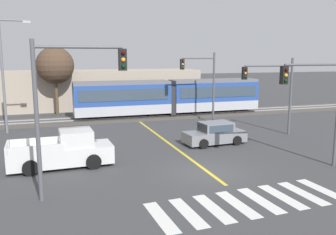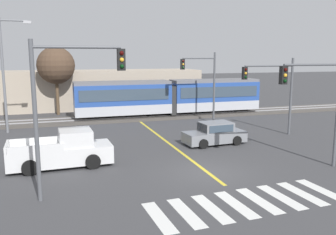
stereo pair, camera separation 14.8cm
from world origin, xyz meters
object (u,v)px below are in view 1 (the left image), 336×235
light_rail_tram (170,96)px  sedan_crossing (215,134)px  traffic_light_far_right (203,78)px  bare_tree_west (55,66)px  street_lamp_west (5,69)px  pickup_truck (64,151)px  traffic_light_near_right (320,95)px  traffic_light_near_left (67,95)px  traffic_light_mid_right (274,85)px

light_rail_tram → sedan_crossing: (-0.63, -11.67, -1.35)m
traffic_light_far_right → bare_tree_west: size_ratio=0.91×
street_lamp_west → light_rail_tram: bearing=13.5°
pickup_truck → traffic_light_near_right: (12.76, -4.42, 3.09)m
pickup_truck → bare_tree_west: (-0.05, 18.33, 4.16)m
traffic_light_far_right → pickup_truck: bearing=-142.4°
light_rail_tram → bare_tree_west: bearing=156.7°
light_rail_tram → traffic_light_far_right: traffic_light_far_right is taller
traffic_light_near_right → bare_tree_west: bearing=119.4°
traffic_light_near_right → traffic_light_near_left: bearing=-179.3°
pickup_truck → traffic_light_mid_right: (15.21, 3.15, 2.97)m
traffic_light_near_right → traffic_light_far_right: 13.82m
light_rail_tram → traffic_light_near_left: (-10.43, -18.33, 2.32)m
light_rail_tram → traffic_light_far_right: (1.64, -4.37, 2.01)m
traffic_light_near_right → traffic_light_mid_right: bearing=72.0°
sedan_crossing → traffic_light_near_right: 7.79m
light_rail_tram → traffic_light_mid_right: bearing=-66.4°
traffic_light_mid_right → bare_tree_west: (-15.27, 15.18, 1.19)m
street_lamp_west → sedan_crossing: bearing=-31.0°
traffic_light_mid_right → traffic_light_near_left: bearing=-152.9°
traffic_light_mid_right → light_rail_tram: bearing=113.6°
street_lamp_west → bare_tree_west: street_lamp_west is taller
street_lamp_west → traffic_light_mid_right: bearing=-20.7°
traffic_light_near_left → street_lamp_west: 15.40m
traffic_light_near_left → street_lamp_west: bearing=104.6°
light_rail_tram → sedan_crossing: light_rail_tram is taller
traffic_light_mid_right → traffic_light_far_right: 6.94m
bare_tree_west → traffic_light_mid_right: bearing=-44.8°
traffic_light_far_right → street_lamp_west: (-15.95, 0.93, 0.92)m
traffic_light_far_right → street_lamp_west: size_ratio=0.71×
pickup_truck → traffic_light_mid_right: 15.82m
pickup_truck → traffic_light_near_left: 5.78m
traffic_light_near_left → traffic_light_near_right: bearing=0.7°
traffic_light_far_right → street_lamp_west: street_lamp_west is taller
pickup_truck → traffic_light_far_right: (12.21, 9.39, 3.22)m
sedan_crossing → pickup_truck: (-9.94, -2.09, 0.14)m
pickup_truck → bare_tree_west: bearing=90.2°
street_lamp_west → bare_tree_west: size_ratio=1.27×
sedan_crossing → traffic_light_near_left: bearing=-145.8°
pickup_truck → traffic_light_near_left: traffic_light_near_left is taller
light_rail_tram → traffic_light_near_right: size_ratio=3.10×
street_lamp_west → bare_tree_west: 8.82m
traffic_light_far_right → street_lamp_west: 16.01m
traffic_light_mid_right → bare_tree_west: bearing=135.2°
bare_tree_west → traffic_light_far_right: bearing=-36.1°
light_rail_tram → traffic_light_mid_right: (4.64, -10.61, 1.76)m
pickup_truck → traffic_light_near_right: bearing=-19.1°
traffic_light_near_left → traffic_light_far_right: bearing=49.2°
traffic_light_near_right → traffic_light_near_left: size_ratio=0.91×
bare_tree_west → street_lamp_west: bearing=-114.7°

